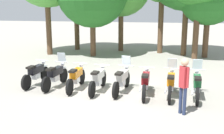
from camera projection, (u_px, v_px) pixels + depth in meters
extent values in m
plane|color=gray|center=(110.00, 92.00, 11.42)|extent=(80.00, 80.00, 0.00)
cylinder|color=black|center=(45.00, 73.00, 13.03)|extent=(0.16, 0.65, 0.64)
cylinder|color=black|center=(26.00, 82.00, 11.57)|extent=(0.16, 0.65, 0.64)
cube|color=silver|center=(44.00, 66.00, 12.95)|extent=(0.15, 0.37, 0.04)
cube|color=black|center=(36.00, 69.00, 12.27)|extent=(0.34, 0.97, 0.30)
cube|color=silver|center=(36.00, 76.00, 12.28)|extent=(0.26, 0.42, 0.24)
cube|color=black|center=(31.00, 67.00, 11.85)|extent=(0.28, 0.46, 0.08)
cylinder|color=silver|center=(43.00, 67.00, 12.87)|extent=(0.07, 0.23, 0.64)
cylinder|color=silver|center=(42.00, 60.00, 12.71)|extent=(0.62, 0.09, 0.04)
sphere|color=silver|center=(44.00, 62.00, 12.86)|extent=(0.17, 0.17, 0.16)
cylinder|color=silver|center=(29.00, 79.00, 12.05)|extent=(0.13, 0.70, 0.07)
cylinder|color=black|center=(64.00, 75.00, 12.69)|extent=(0.18, 0.65, 0.64)
cylinder|color=black|center=(46.00, 85.00, 11.24)|extent=(0.18, 0.65, 0.64)
cube|color=silver|center=(63.00, 68.00, 12.61)|extent=(0.16, 0.37, 0.04)
cube|color=black|center=(56.00, 71.00, 11.93)|extent=(0.37, 0.97, 0.30)
cube|color=silver|center=(55.00, 78.00, 11.95)|extent=(0.27, 0.42, 0.24)
cube|color=black|center=(51.00, 69.00, 11.52)|extent=(0.29, 0.47, 0.08)
cylinder|color=silver|center=(62.00, 69.00, 12.53)|extent=(0.08, 0.23, 0.64)
cylinder|color=silver|center=(61.00, 62.00, 12.37)|extent=(0.62, 0.11, 0.04)
sphere|color=silver|center=(63.00, 64.00, 12.52)|extent=(0.18, 0.18, 0.16)
cylinder|color=silver|center=(48.00, 81.00, 11.72)|extent=(0.15, 0.70, 0.07)
cube|color=silver|center=(62.00, 57.00, 12.39)|extent=(0.37, 0.17, 0.39)
cylinder|color=black|center=(82.00, 77.00, 12.41)|extent=(0.12, 0.64, 0.64)
cylinder|color=black|center=(70.00, 87.00, 10.93)|extent=(0.12, 0.64, 0.64)
cube|color=silver|center=(82.00, 69.00, 12.34)|extent=(0.13, 0.36, 0.04)
cube|color=orange|center=(76.00, 73.00, 11.64)|extent=(0.29, 0.96, 0.30)
cube|color=silver|center=(76.00, 80.00, 11.65)|extent=(0.23, 0.41, 0.24)
cube|color=black|center=(73.00, 71.00, 11.22)|extent=(0.25, 0.45, 0.08)
cylinder|color=silver|center=(81.00, 70.00, 12.26)|extent=(0.06, 0.23, 0.64)
cylinder|color=silver|center=(80.00, 63.00, 12.10)|extent=(0.62, 0.05, 0.04)
sphere|color=silver|center=(81.00, 65.00, 12.25)|extent=(0.16, 0.16, 0.16)
cylinder|color=silver|center=(70.00, 83.00, 11.41)|extent=(0.09, 0.70, 0.07)
cylinder|color=black|center=(103.00, 79.00, 12.11)|extent=(0.14, 0.65, 0.64)
cylinder|color=black|center=(92.00, 89.00, 10.64)|extent=(0.14, 0.65, 0.64)
cube|color=silver|center=(103.00, 71.00, 12.03)|extent=(0.14, 0.37, 0.04)
cube|color=silver|center=(98.00, 75.00, 11.35)|extent=(0.33, 0.97, 0.30)
cube|color=silver|center=(98.00, 82.00, 11.36)|extent=(0.25, 0.41, 0.24)
cube|color=black|center=(95.00, 73.00, 10.92)|extent=(0.27, 0.46, 0.08)
cylinder|color=silver|center=(103.00, 72.00, 11.95)|extent=(0.07, 0.23, 0.64)
cylinder|color=silver|center=(102.00, 65.00, 11.79)|extent=(0.62, 0.08, 0.04)
sphere|color=silver|center=(103.00, 67.00, 11.94)|extent=(0.17, 0.17, 0.16)
cylinder|color=silver|center=(92.00, 85.00, 11.12)|extent=(0.12, 0.70, 0.07)
cylinder|color=black|center=(127.00, 80.00, 11.98)|extent=(0.19, 0.65, 0.64)
cylinder|color=black|center=(116.00, 90.00, 10.55)|extent=(0.19, 0.65, 0.64)
cube|color=silver|center=(127.00, 72.00, 11.91)|extent=(0.17, 0.37, 0.04)
cube|color=silver|center=(122.00, 76.00, 11.23)|extent=(0.39, 0.98, 0.30)
cube|color=silver|center=(122.00, 83.00, 11.25)|extent=(0.28, 0.43, 0.24)
cube|color=black|center=(119.00, 73.00, 10.82)|extent=(0.30, 0.47, 0.08)
cylinder|color=silver|center=(126.00, 73.00, 11.83)|extent=(0.08, 0.23, 0.64)
cylinder|color=silver|center=(126.00, 65.00, 11.67)|extent=(0.62, 0.12, 0.04)
sphere|color=silver|center=(127.00, 68.00, 11.82)|extent=(0.18, 0.18, 0.16)
cylinder|color=silver|center=(115.00, 86.00, 11.03)|extent=(0.17, 0.70, 0.07)
cube|color=silver|center=(126.00, 60.00, 11.68)|extent=(0.38, 0.18, 0.39)
cylinder|color=black|center=(147.00, 82.00, 11.66)|extent=(0.11, 0.64, 0.64)
cylinder|color=black|center=(144.00, 93.00, 10.18)|extent=(0.11, 0.64, 0.64)
cube|color=silver|center=(147.00, 74.00, 11.59)|extent=(0.12, 0.36, 0.04)
cube|color=maroon|center=(146.00, 78.00, 10.89)|extent=(0.27, 0.95, 0.30)
cube|color=silver|center=(145.00, 85.00, 10.90)|extent=(0.22, 0.40, 0.24)
cube|color=black|center=(145.00, 76.00, 10.47)|extent=(0.24, 0.44, 0.08)
cylinder|color=silver|center=(147.00, 75.00, 11.51)|extent=(0.05, 0.23, 0.64)
cylinder|color=silver|center=(147.00, 67.00, 11.35)|extent=(0.62, 0.04, 0.04)
sphere|color=silver|center=(147.00, 69.00, 11.50)|extent=(0.16, 0.16, 0.16)
cylinder|color=silver|center=(141.00, 89.00, 10.66)|extent=(0.08, 0.70, 0.07)
cylinder|color=black|center=(171.00, 83.00, 11.49)|extent=(0.14, 0.65, 0.64)
cylinder|color=black|center=(170.00, 95.00, 10.02)|extent=(0.14, 0.65, 0.64)
cube|color=silver|center=(172.00, 75.00, 11.41)|extent=(0.14, 0.37, 0.04)
cube|color=orange|center=(171.00, 79.00, 10.72)|extent=(0.32, 0.96, 0.30)
cube|color=silver|center=(171.00, 86.00, 10.74)|extent=(0.24, 0.41, 0.24)
cube|color=black|center=(171.00, 77.00, 10.30)|extent=(0.27, 0.45, 0.08)
cylinder|color=silver|center=(172.00, 76.00, 11.33)|extent=(0.06, 0.23, 0.64)
cylinder|color=silver|center=(172.00, 68.00, 11.17)|extent=(0.62, 0.08, 0.04)
sphere|color=silver|center=(172.00, 70.00, 11.32)|extent=(0.17, 0.17, 0.16)
cylinder|color=silver|center=(166.00, 90.00, 10.50)|extent=(0.11, 0.70, 0.07)
cube|color=silver|center=(172.00, 63.00, 11.18)|extent=(0.37, 0.16, 0.39)
cylinder|color=black|center=(196.00, 84.00, 11.30)|extent=(0.15, 0.65, 0.64)
cylinder|color=black|center=(197.00, 97.00, 9.83)|extent=(0.15, 0.65, 0.64)
cube|color=silver|center=(197.00, 76.00, 11.22)|extent=(0.15, 0.37, 0.04)
cube|color=#1E6033|center=(197.00, 81.00, 10.53)|extent=(0.33, 0.97, 0.30)
cube|color=silver|center=(197.00, 88.00, 10.55)|extent=(0.25, 0.42, 0.24)
cube|color=black|center=(198.00, 78.00, 10.11)|extent=(0.27, 0.46, 0.08)
cylinder|color=silver|center=(197.00, 77.00, 11.14)|extent=(0.07, 0.23, 0.64)
cylinder|color=silver|center=(197.00, 69.00, 10.98)|extent=(0.62, 0.08, 0.04)
sphere|color=silver|center=(197.00, 72.00, 11.13)|extent=(0.17, 0.17, 0.16)
cylinder|color=silver|center=(192.00, 92.00, 10.32)|extent=(0.12, 0.70, 0.07)
cube|color=silver|center=(197.00, 64.00, 10.99)|extent=(0.37, 0.16, 0.39)
cylinder|color=#232D4C|center=(185.00, 102.00, 8.98)|extent=(0.16, 0.16, 0.89)
cylinder|color=#232D4C|center=(181.00, 100.00, 9.12)|extent=(0.16, 0.16, 0.89)
cube|color=#B22D33|center=(184.00, 77.00, 8.88)|extent=(0.30, 0.30, 0.67)
cylinder|color=#B22D33|center=(188.00, 78.00, 8.74)|extent=(0.11, 0.11, 0.63)
cylinder|color=#B22D33|center=(180.00, 76.00, 9.01)|extent=(0.11, 0.11, 0.63)
sphere|color=#DBAD89|center=(185.00, 62.00, 8.77)|extent=(0.34, 0.34, 0.24)
cylinder|color=brown|center=(49.00, 26.00, 19.13)|extent=(0.36, 0.36, 3.82)
cylinder|color=brown|center=(77.00, 25.00, 21.16)|extent=(0.36, 0.36, 3.67)
cylinder|color=brown|center=(93.00, 37.00, 18.74)|extent=(0.36, 0.36, 2.55)
cylinder|color=brown|center=(121.00, 30.00, 20.67)|extent=(0.36, 0.36, 3.10)
cylinder|color=brown|center=(161.00, 25.00, 19.69)|extent=(0.36, 0.36, 3.97)
cylinder|color=brown|center=(185.00, 28.00, 18.73)|extent=(0.36, 0.36, 3.73)
cylinder|color=brown|center=(196.00, 27.00, 17.63)|extent=(0.36, 0.36, 3.95)
cylinder|color=brown|center=(206.00, 37.00, 18.21)|extent=(0.36, 0.36, 2.61)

